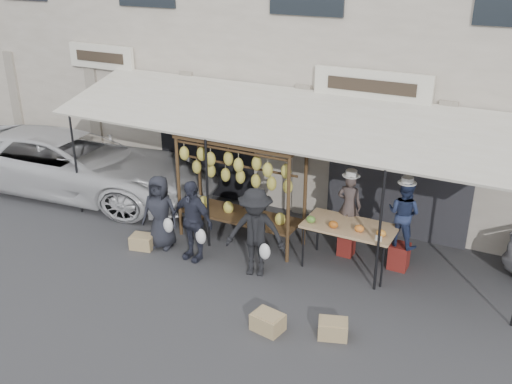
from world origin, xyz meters
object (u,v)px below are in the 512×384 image
Objects in this scene: banana_rack at (239,171)px; van at (67,149)px; customer_mid at (192,220)px; produce_table at (349,228)px; vendor_right at (404,214)px; customer_left at (160,212)px; customer_right at (255,233)px; crate_far at (143,242)px; crate_near_a at (268,322)px; vendor_left at (349,206)px; crate_near_b at (333,329)px.

banana_rack reaches higher than van.
banana_rack is 1.38m from customer_mid.
produce_table is (2.36, -0.04, -0.70)m from banana_rack.
customer_mid is at bearing -112.80° from banana_rack.
vendor_right is (0.87, 0.48, 0.28)m from produce_table.
customer_left is at bearing -179.52° from customer_mid.
customer_right is (0.91, -1.02, -0.70)m from banana_rack.
van reaches higher than customer_mid.
customer_right reaches higher than customer_mid.
banana_rack reaches higher than customer_left.
crate_far is at bearing -163.37° from produce_table.
banana_rack is at bearing 21.56° from vendor_right.
crate_far is at bearing 32.75° from vendor_right.
customer_mid is at bearing -18.55° from customer_left.
produce_table is 2.99m from customer_mid.
produce_table is 2.57m from crate_near_a.
crate_far is (-3.96, -1.18, -0.73)m from produce_table.
vendor_left is 2.84m from crate_near_b.
banana_rack reaches higher than customer_mid.
banana_rack is 3.42m from crate_near_a.
banana_rack reaches higher than vendor_right.
vendor_right is 2.83× the size of crate_near_b.
van is (-7.46, 0.41, 0.24)m from produce_table.
crate_near_b is 4.57m from crate_far.
customer_mid is at bearing 36.11° from vendor_right.
crate_near_b is 0.99× the size of crate_far.
vendor_right is 3.99m from customer_mid.
crate_near_b is (-0.35, -2.57, -1.01)m from vendor_right.
vendor_left is 2.85× the size of crate_far.
customer_mid reaches higher than crate_near_a.
vendor_right is (3.23, 0.44, -0.42)m from banana_rack.
crate_far is at bearing 169.02° from customer_right.
vendor_right is at bearing 16.79° from customer_right.
vendor_left is at bearing 110.52° from produce_table.
vendor_left reaches higher than customer_mid.
customer_left is 4.06m from van.
customer_mid is at bearing 28.22° from vendor_left.
customer_left is at bearing 38.33° from crate_far.
vendor_left is (2.17, 0.46, -0.49)m from banana_rack.
vendor_left reaches higher than produce_table.
vendor_right reaches higher than crate_far.
customer_left is 0.29× the size of van.
vendor_left is 0.85× the size of customer_left.
vendor_left is at bearing 34.18° from customer_right.
crate_near_a is at bearing -23.55° from customer_mid.
produce_table is 0.32× the size of van.
vendor_left is 0.76× the size of customer_right.
customer_left is 0.94× the size of customer_mid.
customer_right is 3.56× the size of crate_near_a.
banana_rack reaches higher than produce_table.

